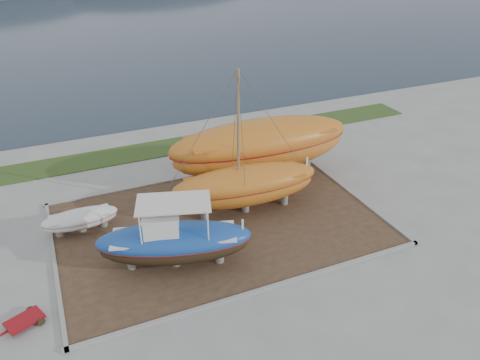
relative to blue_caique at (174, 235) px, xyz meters
name	(u,v)px	position (x,y,z in m)	size (l,w,h in m)	color
ground	(248,264)	(3.39, -1.38, -1.92)	(140.00, 140.00, 0.00)	gray
dirt_patch	(219,224)	(3.39, 2.62, -1.89)	(18.00, 12.00, 0.06)	#422D1E
curb_frame	(219,223)	(3.39, 2.62, -1.84)	(18.60, 12.60, 0.15)	gray
grass_strip	(166,148)	(3.39, 14.12, -1.88)	(44.00, 3.00, 0.08)	#284219
sea	(79,26)	(3.39, 68.62, -1.92)	(260.00, 100.00, 0.04)	#1C2A38
blue_caique	(174,235)	(0.00, 0.00, 0.00)	(7.72, 2.41, 3.72)	#19489E
white_dinghy	(81,221)	(-4.01, 5.06, -1.23)	(4.16, 1.56, 1.25)	white
orange_sailboat	(246,145)	(5.33, 3.24, 2.53)	(8.92, 2.63, 8.77)	#B6641C
orange_bare_hull	(261,152)	(7.93, 6.55, 0.19)	(12.52, 3.76, 4.10)	#B6641C
red_trailer	(25,322)	(-7.22, -1.27, -1.76)	(2.29, 1.14, 0.32)	maroon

